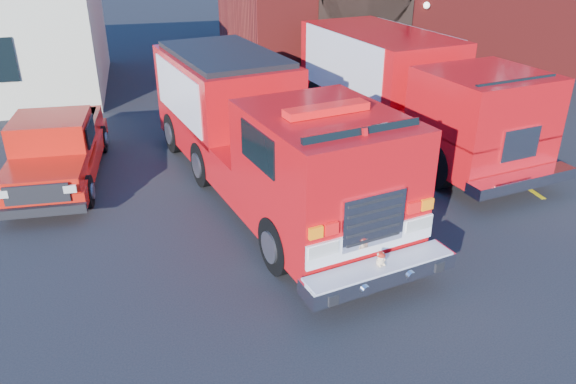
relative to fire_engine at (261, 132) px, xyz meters
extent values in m
plane|color=black|center=(-0.06, -1.56, -1.56)|extent=(100.00, 100.00, 0.00)
cube|color=yellow|center=(6.44, -0.56, -1.56)|extent=(0.12, 3.00, 0.01)
cube|color=yellow|center=(6.44, 2.44, -1.56)|extent=(0.12, 3.00, 0.01)
cube|color=yellow|center=(6.44, 5.44, -1.56)|extent=(0.12, 3.00, 0.01)
cube|color=black|center=(5.44, 7.42, 0.44)|extent=(3.60, 0.12, 4.00)
cylinder|color=black|center=(-0.41, -3.43, -1.00)|extent=(0.58, 1.17, 1.12)
cylinder|color=black|center=(1.78, -2.96, -1.00)|extent=(0.58, 1.17, 1.12)
cube|color=red|center=(0.00, 0.00, -0.69)|extent=(4.42, 9.51, 0.92)
cube|color=red|center=(-0.49, 2.29, 0.48)|extent=(3.44, 4.93, 1.63)
cube|color=red|center=(0.62, -2.90, 0.53)|extent=(3.18, 3.73, 1.53)
cube|color=black|center=(0.89, -4.14, 0.94)|extent=(2.21, 0.55, 0.96)
cube|color=red|center=(0.62, -2.90, 1.38)|extent=(1.67, 0.68, 0.14)
cube|color=white|center=(0.97, -4.51, -0.49)|extent=(2.51, 0.60, 0.45)
cube|color=silver|center=(0.97, -4.52, -0.08)|extent=(1.21, 0.32, 0.96)
cube|color=silver|center=(1.03, -4.79, -0.97)|extent=(2.91, 1.15, 0.29)
cube|color=#B7B7BF|center=(-1.75, 2.02, 0.48)|extent=(0.81, 3.60, 1.33)
cube|color=#B7B7BF|center=(0.77, 2.56, 0.48)|extent=(0.81, 3.60, 1.33)
sphere|color=beige|center=(1.03, -4.79, -0.74)|extent=(0.18, 0.18, 0.15)
sphere|color=beige|center=(1.03, -4.80, -0.63)|extent=(0.14, 0.14, 0.12)
sphere|color=beige|center=(0.98, -4.79, -0.59)|extent=(0.05, 0.05, 0.05)
sphere|color=beige|center=(1.07, -4.78, -0.59)|extent=(0.05, 0.05, 0.05)
ellipsoid|color=red|center=(1.03, -4.79, -0.60)|extent=(0.15, 0.15, 0.07)
cylinder|color=red|center=(1.03, -4.80, -0.61)|extent=(0.17, 0.17, 0.01)
cylinder|color=black|center=(-5.76, 0.34, -1.18)|extent=(0.30, 0.77, 0.76)
cylinder|color=black|center=(-4.10, 0.25, -1.18)|extent=(0.30, 0.77, 0.76)
cube|color=red|center=(-4.84, 2.04, -1.04)|extent=(2.16, 5.29, 0.42)
cube|color=red|center=(-4.93, 0.20, -0.66)|extent=(1.81, 1.51, 0.33)
cube|color=red|center=(-4.85, 1.76, -0.28)|extent=(1.83, 1.79, 0.94)
cube|color=red|center=(-4.76, 3.55, -0.66)|extent=(1.84, 2.07, 0.52)
cube|color=black|center=(-4.98, -0.63, -1.13)|extent=(1.93, 0.23, 0.21)
cylinder|color=black|center=(4.24, -0.76, -0.96)|extent=(0.59, 1.24, 1.19)
cylinder|color=black|center=(6.58, -0.33, -0.96)|extent=(0.59, 1.24, 1.19)
cube|color=red|center=(4.86, 2.44, -0.64)|extent=(4.23, 9.01, 0.97)
cube|color=red|center=(4.57, 4.03, 0.61)|extent=(3.64, 5.82, 1.62)
cube|color=red|center=(5.41, -0.55, 0.50)|extent=(3.13, 3.05, 1.41)
cube|color=#B7B7BF|center=(3.23, 3.79, 0.50)|extent=(0.86, 4.48, 1.84)
cube|color=#B7B7BF|center=(5.91, 4.28, 0.50)|extent=(0.86, 4.48, 1.84)
cube|color=silver|center=(5.69, -2.09, -0.96)|extent=(2.96, 1.01, 0.27)
camera|label=1|loc=(-2.45, -12.15, 4.45)|focal=35.00mm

